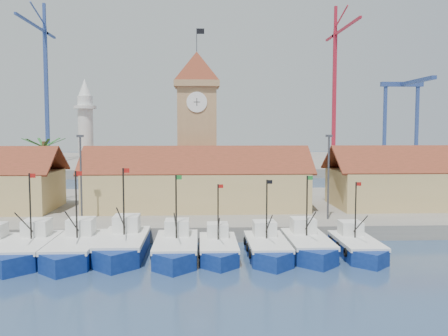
{
  "coord_description": "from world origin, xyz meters",
  "views": [
    {
      "loc": [
        0.25,
        -40.14,
        11.22
      ],
      "look_at": [
        3.17,
        18.0,
        6.55
      ],
      "focal_mm": 40.0,
      "sensor_mm": 36.0,
      "label": 1
    }
  ],
  "objects": [
    {
      "name": "boat_5",
      "position": [
        -1.76,
        2.04,
        0.78
      ],
      "size": [
        3.65,
        10.0,
        7.57
      ],
      "color": "navy",
      "rests_on": "ground"
    },
    {
      "name": "minaret",
      "position": [
        -15.0,
        28.0,
        9.73
      ],
      "size": [
        3.0,
        3.0,
        16.3
      ],
      "color": "silver",
      "rests_on": "quay"
    },
    {
      "name": "terminal",
      "position": [
        0.0,
        110.0,
        1.0
      ],
      "size": [
        240.0,
        80.0,
        2.0
      ],
      "primitive_type": "cube",
      "color": "gray",
      "rests_on": "ground"
    },
    {
      "name": "crane_red_right",
      "position": [
        39.85,
        103.63,
        26.59
      ],
      "size": [
        1.0,
        32.85,
        44.29
      ],
      "color": "#AB1A2D",
      "rests_on": "terminal"
    },
    {
      "name": "crane_blue_near",
      "position": [
        -43.9,
        106.59,
        26.93
      ],
      "size": [
        1.0,
        33.2,
        44.85
      ],
      "color": "navy",
      "rests_on": "terminal"
    },
    {
      "name": "lamp_posts",
      "position": [
        0.5,
        12.0,
        6.48
      ],
      "size": [
        80.7,
        0.25,
        9.03
      ],
      "color": "#3F3F44",
      "rests_on": "quay"
    },
    {
      "name": "boat_2",
      "position": [
        -14.3,
        2.22,
        0.8
      ],
      "size": [
        3.75,
        10.27,
        7.77
      ],
      "color": "navy",
      "rests_on": "ground"
    },
    {
      "name": "boat_9",
      "position": [
        14.15,
        2.26,
        0.71
      ],
      "size": [
        3.29,
        9.02,
        6.83
      ],
      "color": "navy",
      "rests_on": "ground"
    },
    {
      "name": "gantry",
      "position": [
        62.0,
        106.65,
        20.04
      ],
      "size": [
        13.0,
        22.0,
        23.2
      ],
      "color": "navy",
      "rests_on": "terminal"
    },
    {
      "name": "boat_3",
      "position": [
        -10.37,
        2.16,
        0.82
      ],
      "size": [
        3.85,
        10.54,
        7.97
      ],
      "color": "navy",
      "rests_on": "ground"
    },
    {
      "name": "palm_tree",
      "position": [
        -20.0,
        26.0,
        6.25
      ],
      "size": [
        5.6,
        5.03,
        8.39
      ],
      "color": "brown",
      "rests_on": "quay"
    },
    {
      "name": "boat_7",
      "position": [
        6.17,
        2.06,
        0.73
      ],
      "size": [
        3.42,
        9.38,
        7.1
      ],
      "color": "navy",
      "rests_on": "ground"
    },
    {
      "name": "boat_8",
      "position": [
        9.88,
        2.7,
        0.76
      ],
      "size": [
        3.57,
        9.77,
        7.39
      ],
      "color": "navy",
      "rests_on": "ground"
    },
    {
      "name": "clock_tower",
      "position": [
        0.0,
        26.0,
        11.96
      ],
      "size": [
        5.8,
        5.8,
        22.7
      ],
      "color": "tan",
      "rests_on": "quay"
    },
    {
      "name": "ground",
      "position": [
        0.0,
        0.0,
        0.0
      ],
      "size": [
        400.0,
        400.0,
        0.0
      ],
      "primitive_type": "plane",
      "color": "navy",
      "rests_on": "ground"
    },
    {
      "name": "boat_4",
      "position": [
        -6.46,
        3.13,
        0.84
      ],
      "size": [
        3.92,
        10.75,
        8.13
      ],
      "color": "navy",
      "rests_on": "ground"
    },
    {
      "name": "hall_center",
      "position": [
        0.0,
        20.0,
        3.99
      ],
      "size": [
        27.04,
        10.13,
        7.61
      ],
      "color": "tan",
      "rests_on": "quay"
    },
    {
      "name": "quay",
      "position": [
        0.0,
        24.0,
        0.75
      ],
      "size": [
        140.0,
        32.0,
        1.5
      ],
      "primitive_type": "cube",
      "color": "gray",
      "rests_on": "ground"
    },
    {
      "name": "boat_6",
      "position": [
        1.9,
        2.25,
        0.69
      ],
      "size": [
        3.23,
        8.84,
        6.69
      ],
      "color": "navy",
      "rests_on": "ground"
    }
  ]
}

